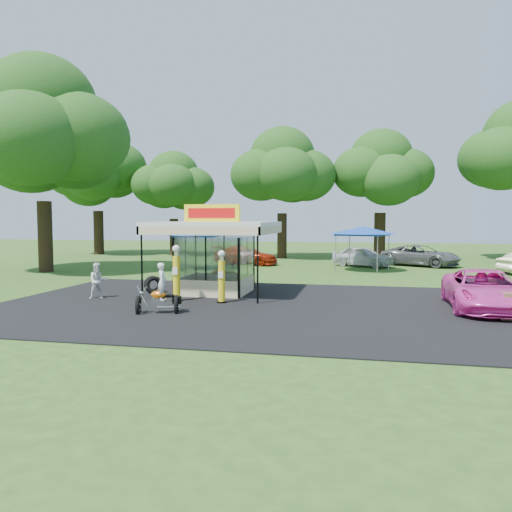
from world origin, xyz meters
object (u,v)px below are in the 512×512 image
Objects in this scene: motorcycle at (161,293)px; pink_sedan at (484,290)px; kiosk_car at (228,278)px; gas_pump_left at (176,275)px; gas_pump_right at (222,278)px; spectator_west at (98,281)px; bg_car_b at (246,255)px; bg_car_d at (421,256)px; tent_west at (197,232)px; gas_station_kiosk at (216,256)px; bg_car_c at (363,256)px; tent_east at (363,231)px; a_frame_sign at (510,307)px.

motorcycle is 12.32m from pink_sedan.
gas_pump_left is at bearing 168.89° from kiosk_car.
spectator_west is at bearing 179.75° from gas_pump_right.
spectator_west is 17.72m from bg_car_b.
bg_car_d is 16.76m from tent_west.
kiosk_car is 10.19m from tent_west.
spectator_west is at bearing 128.65° from motorcycle.
gas_station_kiosk is 0.95× the size of bg_car_d.
tent_west is (-4.12, 16.33, 1.83)m from motorcycle.
gas_pump_right is at bearing -174.63° from pink_sedan.
gas_station_kiosk is 16.67m from bg_car_c.
tent_east is (5.73, 14.64, 1.68)m from gas_pump_right.
bg_car_b is (-2.04, 14.93, -1.06)m from gas_station_kiosk.
tent_east reaches higher than gas_pump_right.
bg_car_b is at bearing 97.77° from gas_station_kiosk.
gas_pump_right is 2.23× the size of a_frame_sign.
motorcycle is 4.88m from spectator_west.
tent_east is (-0.02, -3.18, 1.97)m from bg_car_c.
bg_car_d is (-0.27, 18.56, 0.01)m from pink_sedan.
gas_pump_right is at bearing -67.36° from tent_west.
pink_sedan reaches higher than a_frame_sign.
motorcycle is at bearing -75.85° from tent_west.
pink_sedan is 17.78m from bg_car_c.
a_frame_sign is 22.40m from tent_west.
pink_sedan is 1.24× the size of bg_car_c.
bg_car_d reaches higher than a_frame_sign.
bg_car_c is at bearing 72.11° from gas_pump_right.
gas_station_kiosk reaches higher than gas_pump_right.
spectator_west is (-3.66, 0.00, -0.36)m from gas_pump_left.
pink_sedan is (-0.37, 2.13, 0.27)m from a_frame_sign.
spectator_west is 0.35× the size of bg_car_c.
pink_sedan is 18.56m from bg_car_d.
motorcycle is 0.35× the size of pink_sedan.
tent_west is at bearing 142.69° from pink_sedan.
kiosk_car is at bearing 161.50° from pink_sedan.
gas_station_kiosk reaches higher than bg_car_c.
bg_car_c reaches higher than kiosk_car.
tent_east is at bearing 165.94° from bg_car_d.
gas_pump_left is 17.58m from bg_car_b.
bg_car_d is at bearing 57.93° from gas_pump_left.
kiosk_car is at bearing -124.66° from tent_east.
gas_pump_left reaches higher than bg_car_d.
a_frame_sign is 19.94m from bg_car_c.
gas_station_kiosk is 2.74× the size of motorcycle.
tent_west reaches higher than a_frame_sign.
spectator_west is (-4.61, -4.81, 0.32)m from kiosk_car.
pink_sedan is 15.96m from spectator_west.
gas_station_kiosk is at bearing -119.44° from tent_east.
gas_station_kiosk is 12.49m from a_frame_sign.
kiosk_car is (0.54, 7.51, -0.29)m from motorcycle.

